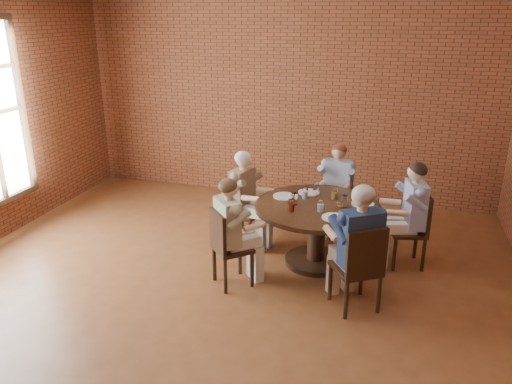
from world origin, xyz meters
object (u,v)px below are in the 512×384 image
(chair_a, at_px, (414,227))
(chair_d, at_px, (227,245))
(diner_a, at_px, (409,215))
(smartphone, at_px, (361,214))
(chair_c, at_px, (241,208))
(chair_e, at_px, (360,266))
(dining_table, at_px, (317,222))
(diner_e, at_px, (357,248))
(diner_c, at_px, (246,200))
(chair_b, at_px, (337,197))
(diner_b, at_px, (336,189))
(diner_d, at_px, (232,233))

(chair_a, relative_size, chair_d, 1.02)
(diner_a, relative_size, smartphone, 9.93)
(chair_c, distance_m, chair_d, 1.07)
(chair_c, height_order, chair_e, chair_e)
(dining_table, relative_size, diner_a, 1.15)
(dining_table, height_order, chair_c, chair_c)
(chair_d, height_order, diner_e, diner_e)
(diner_c, bearing_deg, smartphone, -89.93)
(dining_table, distance_m, chair_b, 1.06)
(smartphone, bearing_deg, chair_a, 47.57)
(chair_c, bearing_deg, smartphone, -89.93)
(dining_table, relative_size, smartphone, 11.44)
(diner_a, bearing_deg, dining_table, -90.00)
(diner_a, height_order, chair_b, diner_a)
(diner_e, bearing_deg, chair_c, -68.42)
(chair_b, bearing_deg, diner_b, -90.00)
(diner_c, xyz_separation_m, chair_e, (1.53, -1.15, -0.11))
(diner_b, distance_m, diner_e, 1.85)
(chair_c, xyz_separation_m, diner_c, (0.07, -0.02, 0.13))
(dining_table, relative_size, diner_d, 1.19)
(dining_table, height_order, chair_a, chair_a)
(chair_e, bearing_deg, diner_b, -108.55)
(dining_table, bearing_deg, diner_a, 14.22)
(chair_a, bearing_deg, diner_d, -76.38)
(chair_d, height_order, chair_e, chair_e)
(dining_table, relative_size, diner_c, 1.18)
(chair_a, bearing_deg, chair_b, -141.92)
(diner_d, bearing_deg, chair_b, -69.10)
(chair_b, distance_m, smartphone, 1.29)
(diner_a, bearing_deg, chair_e, -35.68)
(chair_c, xyz_separation_m, diner_d, (0.22, -1.01, 0.13))
(chair_a, xyz_separation_m, diner_e, (-0.57, -1.09, 0.17))
(dining_table, xyz_separation_m, diner_a, (1.03, 0.26, 0.10))
(chair_d, bearing_deg, diner_b, -70.56)
(diner_c, bearing_deg, chair_b, -37.67)
(diner_c, xyz_separation_m, diner_d, (0.15, -0.99, -0.00))
(chair_e, xyz_separation_m, smartphone, (-0.07, 0.75, 0.25))
(dining_table, xyz_separation_m, chair_e, (0.58, -0.89, -0.02))
(diner_a, xyz_separation_m, chair_b, (-0.92, 0.79, -0.15))
(diner_b, relative_size, diner_d, 1.00)
(diner_e, bearing_deg, diner_d, -36.97)
(dining_table, height_order, chair_b, chair_b)
(chair_e, bearing_deg, chair_d, -37.62)
(chair_d, xyz_separation_m, smartphone, (1.36, 0.63, 0.27))
(chair_a, relative_size, smartphone, 7.06)
(diner_d, bearing_deg, dining_table, -90.00)
(diner_a, relative_size, chair_d, 1.44)
(chair_a, distance_m, diner_e, 1.25)
(diner_c, xyz_separation_m, smartphone, (1.46, -0.41, 0.14))
(chair_a, relative_size, diner_b, 0.74)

